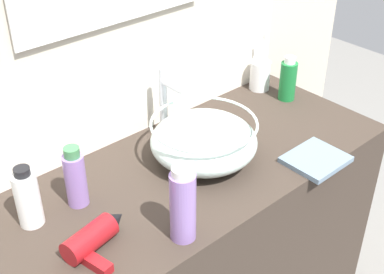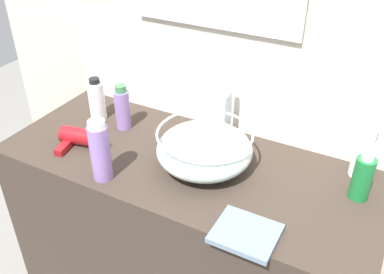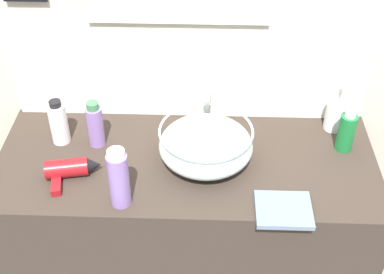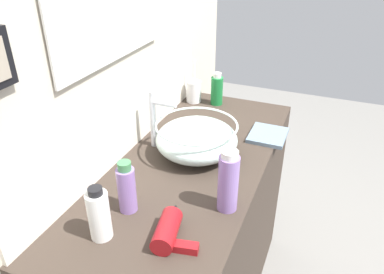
# 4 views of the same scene
# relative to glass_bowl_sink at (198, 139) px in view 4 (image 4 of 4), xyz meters

# --- Properties ---
(vanity_counter) EXTENTS (1.28, 0.53, 0.88)m
(vanity_counter) POSITION_rel_glass_bowl_sink_xyz_m (-0.06, 0.00, -0.51)
(vanity_counter) COLOR #382D26
(vanity_counter) RESTS_ON ground
(back_panel) EXTENTS (2.12, 0.10, 2.45)m
(back_panel) POSITION_rel_glass_bowl_sink_xyz_m (-0.07, 0.30, 0.28)
(back_panel) COLOR beige
(back_panel) RESTS_ON ground
(glass_bowl_sink) EXTENTS (0.31, 0.31, 0.13)m
(glass_bowl_sink) POSITION_rel_glass_bowl_sink_xyz_m (0.00, 0.00, 0.00)
(glass_bowl_sink) COLOR silver
(glass_bowl_sink) RESTS_ON vanity_counter
(faucet) EXTENTS (0.02, 0.11, 0.23)m
(faucet) POSITION_rel_glass_bowl_sink_xyz_m (0.00, 0.17, 0.06)
(faucet) COLOR silver
(faucet) RESTS_ON vanity_counter
(hair_drier) EXTENTS (0.19, 0.15, 0.06)m
(hair_drier) POSITION_rel_glass_bowl_sink_xyz_m (-0.43, -0.09, -0.04)
(hair_drier) COLOR maroon
(hair_drier) RESTS_ON vanity_counter
(toothbrush_cup) EXTENTS (0.07, 0.07, 0.21)m
(toothbrush_cup) POSITION_rel_glass_bowl_sink_xyz_m (0.46, 0.20, -0.01)
(toothbrush_cup) COLOR white
(toothbrush_cup) RESTS_ON vanity_counter
(lotion_bottle) EXTENTS (0.06, 0.06, 0.17)m
(lotion_bottle) POSITION_rel_glass_bowl_sink_xyz_m (-0.51, 0.09, 0.01)
(lotion_bottle) COLOR white
(lotion_bottle) RESTS_ON vanity_counter
(spray_bottle) EXTENTS (0.06, 0.06, 0.16)m
(spray_bottle) POSITION_rel_glass_bowl_sink_xyz_m (0.47, 0.08, 0.01)
(spray_bottle) COLOR #197233
(spray_bottle) RESTS_ON vanity_counter
(shampoo_bottle) EXTENTS (0.06, 0.06, 0.21)m
(shampoo_bottle) POSITION_rel_glass_bowl_sink_xyz_m (-0.26, -0.20, 0.03)
(shampoo_bottle) COLOR #8C6BB2
(shampoo_bottle) RESTS_ON vanity_counter
(soap_dispenser) EXTENTS (0.06, 0.06, 0.17)m
(soap_dispenser) POSITION_rel_glass_bowl_sink_xyz_m (-0.38, 0.08, 0.01)
(soap_dispenser) COLOR #8C6BB2
(soap_dispenser) RESTS_ON vanity_counter
(hand_towel) EXTENTS (0.17, 0.15, 0.02)m
(hand_towel) POSITION_rel_glass_bowl_sink_xyz_m (0.24, -0.22, -0.06)
(hand_towel) COLOR slate
(hand_towel) RESTS_ON vanity_counter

